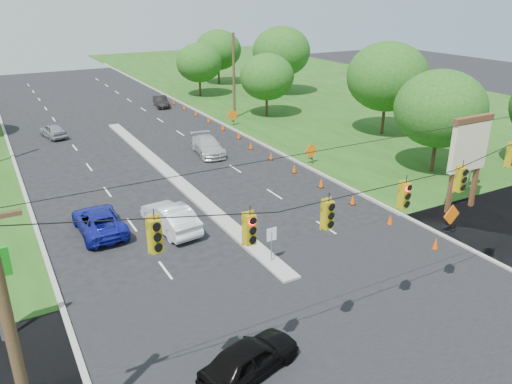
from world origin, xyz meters
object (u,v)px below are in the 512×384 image
pylon_sign (469,149)px  black_sedan (250,358)px  white_sedan (170,217)px  blue_pickup (99,221)px

pylon_sign → black_sedan: bearing=-160.8°
white_sedan → blue_pickup: bearing=-31.3°
pylon_sign → white_sedan: pylon_sign is taller
pylon_sign → blue_pickup: bearing=159.9°
black_sedan → white_sedan: 12.76m
white_sedan → black_sedan: bearing=76.4°
white_sedan → pylon_sign: bearing=154.3°
blue_pickup → white_sedan: bearing=154.2°
pylon_sign → white_sedan: (-17.46, 6.06, -3.20)m
pylon_sign → blue_pickup: 22.80m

